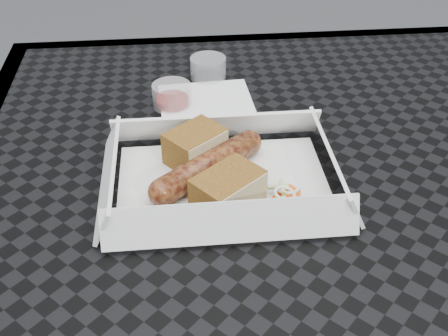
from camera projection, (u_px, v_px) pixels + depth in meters
name	position (u px, v px, depth m)	size (l,w,h in m)	color
patio_table	(315.00, 237.00, 0.64)	(0.80, 0.80, 0.74)	black
food_tray	(223.00, 184.00, 0.59)	(0.22, 0.15, 0.00)	white
bratwurst	(208.00, 166.00, 0.59)	(0.13, 0.11, 0.03)	brown
bread_near	(195.00, 146.00, 0.61)	(0.06, 0.04, 0.04)	brown
bread_far	(228.00, 189.00, 0.56)	(0.07, 0.04, 0.03)	brown
veg_garnish	(280.00, 198.00, 0.57)	(0.03, 0.03, 0.00)	#F5580A
napkin	(207.00, 104.00, 0.73)	(0.12, 0.12, 0.00)	white
condiment_cup_sauce	(172.00, 95.00, 0.72)	(0.05, 0.05, 0.03)	maroon
condiment_cup_empty	(208.00, 68.00, 0.78)	(0.05, 0.05, 0.03)	silver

